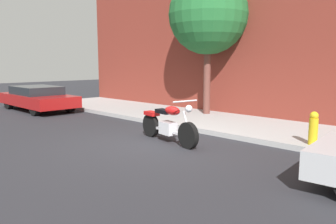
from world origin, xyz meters
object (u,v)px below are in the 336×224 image
parked_car_red (38,98)px  street_tree (208,15)px  motorcycle (168,124)px  fire_hydrant (313,131)px

parked_car_red → street_tree: size_ratio=0.82×
motorcycle → fire_hydrant: 3.41m
parked_car_red → street_tree: 7.87m
motorcycle → street_tree: street_tree is taller
fire_hydrant → motorcycle: bearing=-149.6°
parked_car_red → street_tree: bearing=29.8°
parked_car_red → fire_hydrant: (10.94, 1.49, -0.10)m
street_tree → parked_car_red: bearing=-150.2°
street_tree → fire_hydrant: (4.68, -2.10, -3.24)m
parked_car_red → street_tree: (6.26, 3.59, 3.14)m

